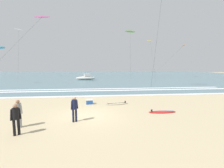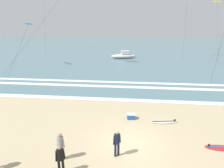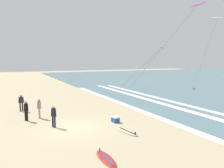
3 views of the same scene
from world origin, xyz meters
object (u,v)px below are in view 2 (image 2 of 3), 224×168
Objects in this scene: surfer_mid_group at (117,141)px; surfer_right_near at (61,144)px; surfboard_right_spare at (164,122)px; surfboard_foreground_flat at (223,148)px; kite_yellow_far_right at (217,2)px; offshore_boat at (124,56)px; cooler_box at (131,116)px; surfer_left_far at (60,157)px; kite_cyan_high_right at (28,24)px.

surfer_mid_group and surfer_right_near have the same top height.
surfboard_right_spare is 1.03× the size of surfboard_foreground_flat.
offshore_boat is (-19.97, -7.65, -10.88)m from kite_yellow_far_right.
surfer_mid_group is at bearing -87.90° from offshore_boat.
surfer_right_near is at bearing -168.54° from surfer_mid_group.
surfer_left_far is at bearing -118.53° from cooler_box.
kite_cyan_high_right is (-13.63, 24.04, 6.01)m from surfer_left_far.
surfboard_foreground_flat is at bearing -108.21° from kite_yellow_far_right.
offshore_boat reaches higher than surfboard_right_spare.
kite_cyan_high_right is (-16.28, 22.38, 6.01)m from surfer_mid_group.
surfer_mid_group is 0.15× the size of kite_cyan_high_right.
offshore_boat is at bearing 86.70° from surfer_right_near.
surfer_right_near is at bearing -118.66° from kite_yellow_far_right.
surfboard_right_spare is 40.01m from kite_yellow_far_right.
offshore_boat is at bearing 87.43° from surfer_left_far.
surfer_mid_group is 0.76× the size of surfboard_foreground_flat.
surfer_right_near is 27.21m from kite_cyan_high_right.
cooler_box is at bearing 54.12° from surfer_right_near.
kite_cyan_high_right is at bearing 126.04° from surfer_mid_group.
kite_yellow_far_right is 23.99m from offshore_boat.
kite_yellow_far_right reaches higher than offshore_boat.
kite_yellow_far_right reaches higher than surfer_right_near.
kite_cyan_high_right is 25.53m from cooler_box.
surfer_mid_group is 44.84m from kite_yellow_far_right.
kite_yellow_far_right is 20.99× the size of cooler_box.
kite_yellow_far_right reaches higher than kite_cyan_high_right.
surfer_left_far is 1.00× the size of surfer_right_near.
offshore_boat is 8.37× the size of cooler_box.
kite_yellow_far_right is (15.56, 35.06, 11.39)m from surfboard_right_spare.
surfboard_foreground_flat is (3.05, -2.95, 0.00)m from surfboard_right_spare.
surfer_left_far is 28.28m from kite_cyan_high_right.
surfboard_foreground_flat is 3.25× the size of cooler_box.
kite_yellow_far_right is at bearing 62.53° from cooler_box.
surfer_right_near is 6.47m from cooler_box.
offshore_boat is at bearing -159.04° from kite_yellow_far_right.
surfboard_foreground_flat is 0.39× the size of offshore_boat.
surfer_mid_group is 0.12× the size of kite_yellow_far_right.
surfer_mid_group is 5.45m from surfboard_right_spare.
surfer_right_near is 8.00m from surfboard_right_spare.
offshore_boat is at bearing 31.60° from kite_cyan_high_right.
kite_yellow_far_right is at bearing 20.96° from offshore_boat.
offshore_boat reaches higher than surfer_mid_group.
surfboard_foreground_flat is 0.15× the size of kite_yellow_far_right.
surfer_left_far is 0.74× the size of surfboard_right_spare.
surfer_right_near is 2.46× the size of cooler_box.
surfboard_right_spare is 0.20× the size of kite_cyan_high_right.
surfer_left_far is 3.13m from surfer_mid_group.
surfer_mid_group is at bearing -127.26° from surfboard_right_spare.
surfer_left_far is at bearing -60.45° from kite_cyan_high_right.
kite_yellow_far_right is 2.51× the size of offshore_boat.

